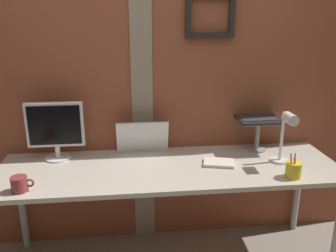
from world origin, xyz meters
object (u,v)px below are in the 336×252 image
object	(u,v)px
desk_lamp	(286,133)
coffee_mug	(20,184)
pen_cup	(293,170)
whiteboard_panel	(142,137)
monitor	(55,128)
laptop	(256,111)

from	to	relation	value
desk_lamp	coffee_mug	world-z (taller)	desk_lamp
desk_lamp	pen_cup	bearing A→B (deg)	-95.70
pen_cup	coffee_mug	distance (m)	1.62
coffee_mug	pen_cup	bearing A→B (deg)	-0.01
whiteboard_panel	pen_cup	bearing A→B (deg)	-29.10
whiteboard_panel	coffee_mug	bearing A→B (deg)	-144.99
pen_cup	whiteboard_panel	bearing A→B (deg)	150.90
monitor	desk_lamp	size ratio (longest dim) A/B	1.10
desk_lamp	pen_cup	xyz separation A→B (m)	(-0.02, -0.19, -0.18)
laptop	pen_cup	bearing A→B (deg)	-83.15
coffee_mug	whiteboard_panel	bearing A→B (deg)	35.01
whiteboard_panel	pen_cup	size ratio (longest dim) A/B	2.26
desk_lamp	pen_cup	world-z (taller)	desk_lamp
whiteboard_panel	coffee_mug	xyz separation A→B (m)	(-0.72, -0.50, -0.07)
laptop	whiteboard_panel	size ratio (longest dim) A/B	0.83
pen_cup	coffee_mug	size ratio (longest dim) A/B	1.26
monitor	whiteboard_panel	distance (m)	0.60
monitor	pen_cup	world-z (taller)	monitor
laptop	whiteboard_panel	xyz separation A→B (m)	(-0.84, -0.03, -0.16)
monitor	laptop	bearing A→B (deg)	2.73
whiteboard_panel	desk_lamp	size ratio (longest dim) A/B	1.01
monitor	coffee_mug	xyz separation A→B (m)	(-0.13, -0.47, -0.18)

